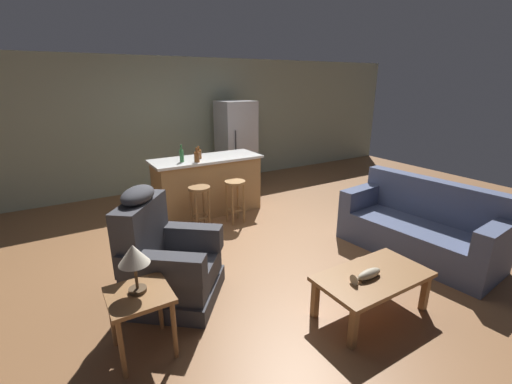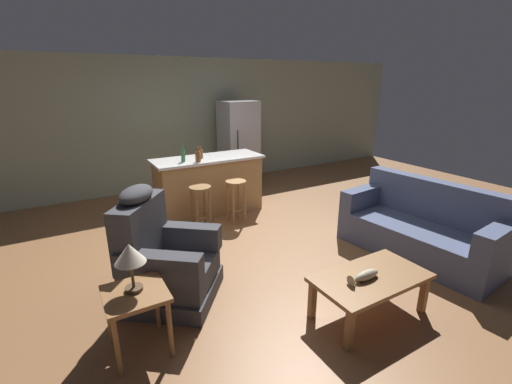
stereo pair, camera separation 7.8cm
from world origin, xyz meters
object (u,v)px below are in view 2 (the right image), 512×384
(coffee_table, at_px, (371,281))
(couch, at_px, (421,229))
(table_lamp, at_px, (130,256))
(refrigerator, at_px, (239,144))
(bar_stool_right, at_px, (236,194))
(fish_figurine, at_px, (364,276))
(bottle_short_amber, at_px, (198,156))
(end_table, at_px, (136,302))
(bottle_wine_dark, at_px, (183,155))
(kitchen_island, at_px, (209,185))
(recliner_near_lamp, at_px, (164,261))
(bottle_tall_green, at_px, (200,154))
(bar_stool_left, at_px, (201,200))

(coffee_table, xyz_separation_m, couch, (1.52, 0.53, -0.02))
(couch, xyz_separation_m, table_lamp, (-3.51, 0.13, 0.53))
(refrigerator, bearing_deg, bar_stool_right, -118.78)
(fish_figurine, distance_m, bottle_short_amber, 3.17)
(couch, relative_size, end_table, 3.53)
(bottle_wine_dark, bearing_deg, refrigerator, 38.11)
(coffee_table, relative_size, bottle_short_amber, 4.89)
(fish_figurine, distance_m, bar_stool_right, 2.68)
(refrigerator, relative_size, bottle_short_amber, 7.82)
(kitchen_island, bearing_deg, bottle_short_amber, -138.43)
(recliner_near_lamp, relative_size, table_lamp, 2.93)
(coffee_table, distance_m, recliner_near_lamp, 2.02)
(refrigerator, xyz_separation_m, bottle_short_amber, (-1.45, -1.42, 0.16))
(coffee_table, xyz_separation_m, kitchen_island, (-0.24, 3.29, 0.11))
(kitchen_island, bearing_deg, bottle_tall_green, 179.92)
(coffee_table, xyz_separation_m, recliner_near_lamp, (-1.59, 1.25, 0.06))
(coffee_table, relative_size, bottle_tall_green, 5.45)
(recliner_near_lamp, distance_m, kitchen_island, 2.45)
(bar_stool_right, distance_m, bottle_wine_dark, 1.02)
(fish_figurine, bearing_deg, couch, 18.52)
(bottle_short_amber, bearing_deg, bottle_wine_dark, 144.22)
(recliner_near_lamp, bearing_deg, fish_figurine, -2.09)
(couch, distance_m, bottle_short_amber, 3.31)
(bottle_wine_dark, bearing_deg, couch, -50.62)
(bar_stool_left, xyz_separation_m, bar_stool_right, (0.59, 0.00, 0.00))
(kitchen_island, relative_size, bar_stool_left, 2.65)
(bottle_short_amber, bearing_deg, bar_stool_left, -109.98)
(table_lamp, xyz_separation_m, bar_stool_right, (1.94, 2.01, -0.40))
(bottle_tall_green, bearing_deg, coffee_table, -83.61)
(end_table, xyz_separation_m, bottle_short_amber, (1.50, 2.44, 0.57))
(coffee_table, relative_size, refrigerator, 0.62)
(coffee_table, bearing_deg, bar_stool_right, 91.10)
(coffee_table, bearing_deg, refrigerator, 78.02)
(coffee_table, distance_m, fish_figurine, 0.15)
(kitchen_island, height_order, bar_stool_left, kitchen_island)
(bottle_tall_green, xyz_separation_m, bottle_wine_dark, (-0.31, -0.08, 0.02))
(bottle_wine_dark, bearing_deg, recliner_near_lamp, -114.85)
(bar_stool_right, distance_m, bottle_short_amber, 0.82)
(coffee_table, height_order, bar_stool_left, bar_stool_left)
(end_table, bearing_deg, kitchen_island, 56.68)
(table_lamp, bearing_deg, end_table, -92.23)
(table_lamp, height_order, bottle_short_amber, bottle_short_amber)
(refrigerator, bearing_deg, bottle_short_amber, -135.47)
(table_lamp, distance_m, bottle_tall_green, 3.10)
(kitchen_island, distance_m, bar_stool_left, 0.75)
(coffee_table, xyz_separation_m, bar_stool_left, (-0.64, 2.66, 0.11))
(fish_figurine, height_order, bottle_wine_dark, bottle_wine_dark)
(bar_stool_right, bearing_deg, bottle_short_amber, 137.29)
(bar_stool_right, height_order, bottle_tall_green, bottle_tall_green)
(fish_figurine, height_order, bottle_short_amber, bottle_short_amber)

